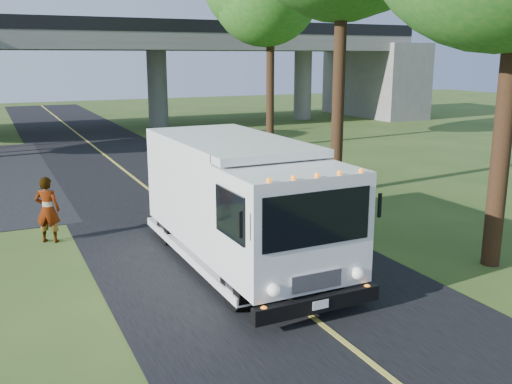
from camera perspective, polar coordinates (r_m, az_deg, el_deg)
ground at (r=11.24m, az=6.46°, el=-13.05°), size 120.00×120.00×0.00m
road at (r=19.90m, az=-8.84°, el=-1.24°), size 7.00×90.00×0.02m
lane_line at (r=19.90m, az=-8.84°, el=-1.18°), size 0.12×90.00×0.01m
overpass at (r=40.86m, az=-18.23°, el=12.16°), size 54.00×10.00×7.30m
step_van at (r=13.63m, az=-1.61°, el=-0.73°), size 2.76×7.31×3.06m
pedestrian at (r=16.54m, az=-20.12°, el=-1.67°), size 0.80×0.70×1.84m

